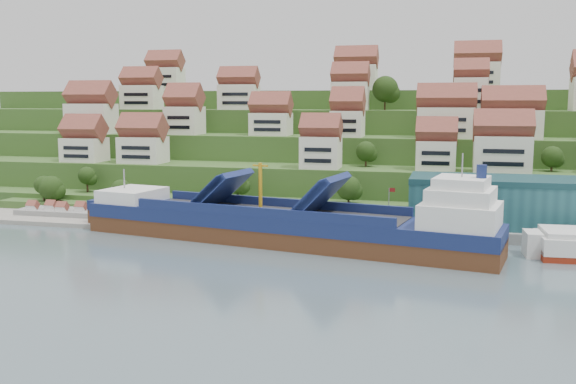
# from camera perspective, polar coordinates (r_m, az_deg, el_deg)

# --- Properties ---
(ground) EXTENTS (300.00, 300.00, 0.00)m
(ground) POSITION_cam_1_polar(r_m,az_deg,el_deg) (127.46, 0.35, -4.50)
(ground) COLOR slate
(ground) RESTS_ON ground
(quay) EXTENTS (180.00, 14.00, 2.20)m
(quay) POSITION_cam_1_polar(r_m,az_deg,el_deg) (138.71, 9.91, -3.12)
(quay) COLOR gray
(quay) RESTS_ON ground
(pebble_beach) EXTENTS (45.00, 20.00, 1.00)m
(pebble_beach) POSITION_cam_1_polar(r_m,az_deg,el_deg) (161.50, -18.98, -2.07)
(pebble_beach) COLOR gray
(pebble_beach) RESTS_ON ground
(hillside) EXTENTS (260.00, 128.00, 31.00)m
(hillside) POSITION_cam_1_polar(r_m,az_deg,el_deg) (226.92, 6.65, 3.75)
(hillside) COLOR #2D4C1E
(hillside) RESTS_ON ground
(hillside_village) EXTENTS (159.09, 63.78, 28.41)m
(hillside_village) POSITION_cam_1_polar(r_m,az_deg,el_deg) (182.71, 6.05, 6.94)
(hillside_village) COLOR white
(hillside_village) RESTS_ON ground
(hillside_trees) EXTENTS (137.93, 62.32, 32.05)m
(hillside_trees) POSITION_cam_1_polar(r_m,az_deg,el_deg) (169.57, 1.94, 4.42)
(hillside_trees) COLOR #254015
(hillside_trees) RESTS_ON ground
(warehouse) EXTENTS (60.00, 15.00, 10.00)m
(warehouse) POSITION_cam_1_polar(r_m,az_deg,el_deg) (141.05, 23.11, -0.95)
(warehouse) COLOR #235960
(warehouse) RESTS_ON quay
(flagpole) EXTENTS (1.28, 0.16, 8.00)m
(flagpole) POSITION_cam_1_polar(r_m,az_deg,el_deg) (132.94, 9.00, -1.05)
(flagpole) COLOR gray
(flagpole) RESTS_ON quay
(beach_huts) EXTENTS (14.40, 3.70, 2.20)m
(beach_huts) POSITION_cam_1_polar(r_m,az_deg,el_deg) (161.31, -19.85, -1.54)
(beach_huts) COLOR white
(beach_huts) RESTS_ON pebble_beach
(cargo_ship) EXTENTS (85.41, 27.92, 18.81)m
(cargo_ship) POSITION_cam_1_polar(r_m,az_deg,el_deg) (125.42, 0.29, -3.07)
(cargo_ship) COLOR #552F1A
(cargo_ship) RESTS_ON ground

